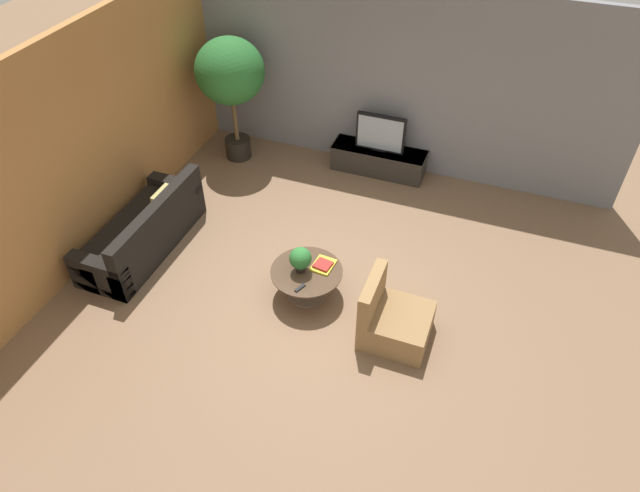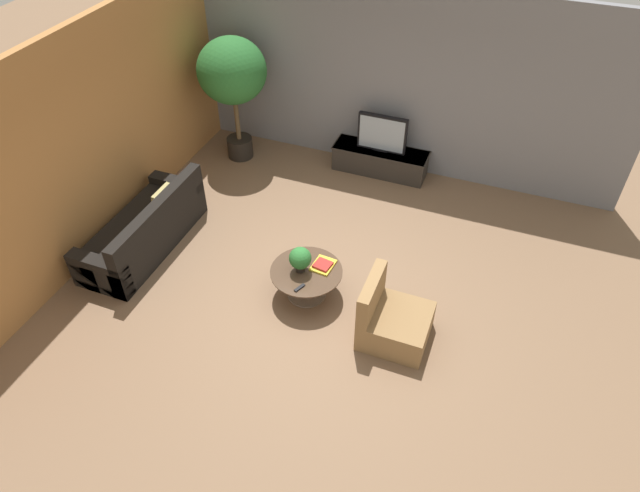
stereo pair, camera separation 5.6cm
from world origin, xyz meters
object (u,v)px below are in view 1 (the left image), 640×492
Objects in this scene: coffee_table at (307,278)px; armchair_wicker at (392,320)px; potted_plant_tabletop at (300,259)px; media_console at (378,160)px; potted_palm_tall at (230,75)px; couch_by_wall at (144,232)px; television at (381,133)px.

armchair_wicker is at bearing -12.91° from coffee_table.
potted_plant_tabletop reaches higher than coffee_table.
media_console is 0.75× the size of potted_palm_tall.
armchair_wicker is at bearing -11.39° from potted_plant_tabletop.
media_console is at bearing 9.76° from potted_palm_tall.
couch_by_wall is (-2.56, -3.03, 0.06)m from media_console.
couch_by_wall is at bearing 178.08° from potted_plant_tabletop.
media_console is 3.97m from couch_by_wall.
couch_by_wall is 2.89m from potted_palm_tall.
television is (-0.00, -0.00, 0.51)m from media_console.
potted_plant_tabletop is (-1.29, 0.26, 0.36)m from armchair_wicker.
television is 3.59m from armchair_wicker.
potted_palm_tall reaches higher than couch_by_wall.
potted_palm_tall is at bearing 50.33° from armchair_wicker.
potted_palm_tall is 5.89× the size of potted_plant_tabletop.
media_console is 3.56m from armchair_wicker.
coffee_table is at bearing 77.09° from armchair_wicker.
coffee_table is at bearing -91.24° from media_console.
coffee_table is 0.44× the size of couch_by_wall.
couch_by_wall is 2.45m from potted_plant_tabletop.
armchair_wicker reaches higher than couch_by_wall.
potted_plant_tabletop is at bearing -49.86° from potted_palm_tall.
media_console is 1.70× the size of coffee_table.
television reaches higher than couch_by_wall.
television is 0.87× the size of coffee_table.
armchair_wicker is at bearing -39.67° from potted_palm_tall.
potted_plant_tabletop is (2.43, -0.08, 0.35)m from couch_by_wall.
coffee_table is at bearing -91.24° from television.
media_console is 0.51m from television.
armchair_wicker is at bearing -71.12° from media_console.
potted_palm_tall reaches higher than television.
couch_by_wall is at bearing 84.75° from armchair_wicker.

